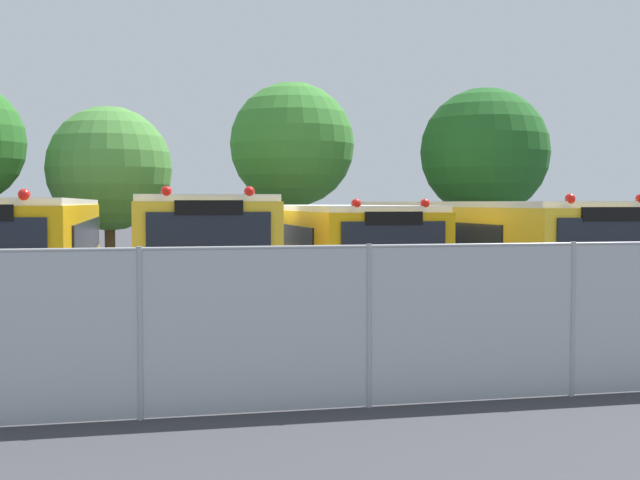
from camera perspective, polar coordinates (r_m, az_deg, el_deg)
The scene contains 10 objects.
ground_plane at distance 18.88m, azimuth -3.74°, elevation -4.89°, with size 160.00×160.00×0.00m, color #38383D.
school_bus_0 at distance 18.43m, azimuth -19.53°, elevation -0.84°, with size 2.54×11.66×2.66m.
school_bus_1 at distance 18.37m, azimuth -8.53°, elevation -0.64°, with size 2.74×10.01×2.73m.
school_bus_2 at distance 19.22m, azimuth 1.05°, elevation -0.77°, with size 2.46×9.29×2.53m.
school_bus_3 at distance 19.99m, azimuth 10.54°, elevation -0.55°, with size 2.67×11.63×2.61m.
tree_1 at distance 27.72m, azimuth -14.33°, elevation 4.75°, with size 4.03×4.03×5.57m.
tree_2 at distance 29.76m, azimuth -1.66°, elevation 6.58°, with size 4.43×4.43×6.74m.
tree_3 at distance 29.09m, azimuth 11.33°, elevation 5.92°, with size 4.41×4.41×6.39m.
chainlink_fence at distance 9.97m, azimuth 3.38°, elevation -5.72°, with size 16.13×0.07×1.97m.
traffic_cone at distance 13.27m, azimuth 18.18°, elevation -7.00°, with size 0.42×0.42×0.55m, color #EA5914.
Camera 1 is at (-2.84, -18.50, 2.46)m, focal length 46.52 mm.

